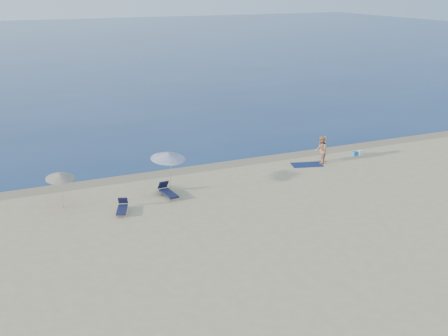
{
  "coord_description": "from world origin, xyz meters",
  "views": [
    {
      "loc": [
        -16.82,
        -13.22,
        11.68
      ],
      "look_at": [
        -3.69,
        16.0,
        1.0
      ],
      "focal_mm": 45.0,
      "sensor_mm": 36.0,
      "label": 1
    }
  ],
  "objects_px": {
    "blue_cooler": "(355,153)",
    "umbrella_near": "(168,156)",
    "person_right": "(321,150)",
    "person_left": "(324,149)"
  },
  "relations": [
    {
      "from": "person_left",
      "to": "blue_cooler",
      "type": "bearing_deg",
      "value": -40.02
    },
    {
      "from": "person_right",
      "to": "umbrella_near",
      "type": "distance_m",
      "value": 11.27
    },
    {
      "from": "person_left",
      "to": "person_right",
      "type": "height_order",
      "value": "person_right"
    },
    {
      "from": "blue_cooler",
      "to": "umbrella_near",
      "type": "distance_m",
      "value": 14.67
    },
    {
      "from": "person_left",
      "to": "blue_cooler",
      "type": "xyz_separation_m",
      "value": [
        2.89,
        0.32,
        -0.76
      ]
    },
    {
      "from": "person_right",
      "to": "umbrella_near",
      "type": "xyz_separation_m",
      "value": [
        -11.14,
        -1.14,
        1.32
      ]
    },
    {
      "from": "person_right",
      "to": "blue_cooler",
      "type": "xyz_separation_m",
      "value": [
        3.28,
        0.54,
        -0.8
      ]
    },
    {
      "from": "blue_cooler",
      "to": "umbrella_near",
      "type": "relative_size",
      "value": 0.15
    },
    {
      "from": "blue_cooler",
      "to": "umbrella_near",
      "type": "bearing_deg",
      "value": -172.58
    },
    {
      "from": "umbrella_near",
      "to": "person_left",
      "type": "bearing_deg",
      "value": -6.05
    }
  ]
}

